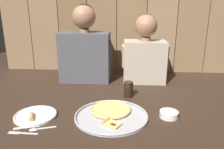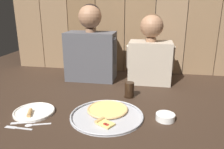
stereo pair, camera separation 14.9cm
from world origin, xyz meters
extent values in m
plane|color=#332319|center=(0.00, 0.00, 0.00)|extent=(3.20, 3.20, 0.00)
cylinder|color=#B2B2B7|center=(0.02, -0.15, 0.00)|extent=(0.43, 0.43, 0.01)
torus|color=#B2B2B7|center=(0.02, -0.15, 0.01)|extent=(0.43, 0.43, 0.01)
cylinder|color=#B23823|center=(0.01, -0.08, 0.01)|extent=(0.24, 0.24, 0.00)
cylinder|color=#F4D170|center=(0.01, -0.08, 0.01)|extent=(0.23, 0.23, 0.01)
torus|color=tan|center=(0.01, -0.08, 0.01)|extent=(0.25, 0.25, 0.01)
cube|color=#F4D170|center=(0.03, -0.25, 0.01)|extent=(0.11, 0.10, 0.01)
cylinder|color=tan|center=(-0.01, -0.22, 0.02)|extent=(0.05, 0.06, 0.02)
cylinder|color=#A3281E|center=(0.03, -0.26, 0.02)|extent=(0.02, 0.02, 0.00)
cylinder|color=#A3281E|center=(0.04, -0.27, 0.02)|extent=(0.02, 0.02, 0.00)
cylinder|color=white|center=(-0.42, -0.18, 0.01)|extent=(0.24, 0.24, 0.01)
torus|color=white|center=(-0.42, -0.18, 0.01)|extent=(0.24, 0.24, 0.01)
cylinder|color=tan|center=(-0.42, -0.22, 0.02)|extent=(0.05, 0.08, 0.02)
cylinder|color=black|center=(0.12, 0.17, 0.00)|extent=(0.08, 0.08, 0.01)
cylinder|color=black|center=(0.12, 0.17, 0.06)|extent=(0.07, 0.07, 0.10)
cylinder|color=white|center=(0.35, -0.13, 0.02)|extent=(0.11, 0.11, 0.04)
cylinder|color=#B23823|center=(0.35, -0.13, 0.03)|extent=(0.09, 0.09, 0.02)
cube|color=silver|center=(-0.40, -0.30, 0.00)|extent=(0.09, 0.04, 0.01)
cube|color=silver|center=(-0.47, -0.31, 0.00)|extent=(0.04, 0.03, 0.01)
cube|color=silver|center=(-0.38, -0.36, 0.00)|extent=(0.10, 0.01, 0.01)
cube|color=silver|center=(-0.46, -0.35, 0.00)|extent=(0.06, 0.02, 0.00)
cube|color=silver|center=(-0.31, -0.30, 0.00)|extent=(0.09, 0.04, 0.01)
ellipsoid|color=silver|center=(-0.38, -0.32, 0.00)|extent=(0.05, 0.04, 0.01)
cube|color=#4C4C51|center=(-0.25, 0.51, 0.20)|extent=(0.41, 0.23, 0.41)
cylinder|color=#9E7051|center=(-0.25, 0.51, 0.42)|extent=(0.08, 0.08, 0.03)
sphere|color=#9E7051|center=(-0.25, 0.51, 0.53)|extent=(0.19, 0.19, 0.19)
sphere|color=black|center=(-0.25, 0.53, 0.54)|extent=(0.17, 0.17, 0.17)
cylinder|color=#4C4C51|center=(-0.43, 0.47, 0.26)|extent=(0.08, 0.13, 0.24)
cylinder|color=#4C4C51|center=(-0.06, 0.47, 0.26)|extent=(0.08, 0.14, 0.24)
cube|color=#B2A38E|center=(0.25, 0.51, 0.17)|extent=(0.34, 0.22, 0.34)
cylinder|color=#9E7051|center=(0.25, 0.51, 0.36)|extent=(0.08, 0.08, 0.03)
sphere|color=#9E7051|center=(0.25, 0.51, 0.46)|extent=(0.18, 0.18, 0.18)
sphere|color=brown|center=(0.25, 0.53, 0.48)|extent=(0.17, 0.17, 0.17)
cylinder|color=#B2A38E|center=(0.10, 0.47, 0.22)|extent=(0.08, 0.11, 0.20)
cylinder|color=#B2A38E|center=(0.40, 0.47, 0.22)|extent=(0.08, 0.10, 0.20)
camera|label=1|loc=(0.10, -1.32, 0.62)|focal=36.08mm
camera|label=2|loc=(0.25, -1.30, 0.62)|focal=36.08mm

